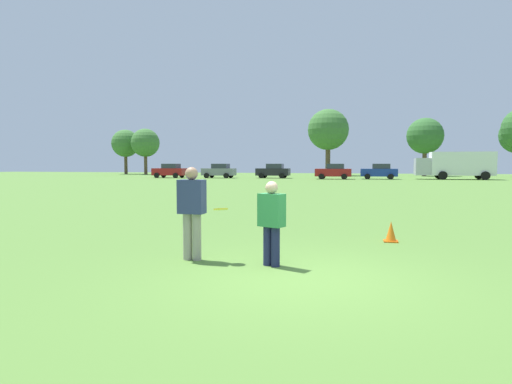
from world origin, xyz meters
TOP-DOWN VIEW (x-y plane):
  - ground_plane at (0.00, 0.00)m, footprint 153.36×153.36m
  - player_thrower at (-2.16, 0.87)m, footprint 0.49×0.29m
  - player_defender at (-0.60, 0.75)m, footprint 0.51×0.41m
  - frisbee at (-1.58, 0.84)m, footprint 0.27×0.27m
  - traffic_cone at (1.63, 3.74)m, footprint 0.32×0.32m
  - parked_car_near_left at (-23.03, 44.87)m, footprint 4.21×2.23m
  - parked_car_mid_left at (-16.65, 45.83)m, footprint 4.21×2.23m
  - parked_car_center at (-9.81, 46.99)m, footprint 4.21×2.23m
  - parked_car_mid_right at (-2.15, 45.06)m, footprint 4.21×2.23m
  - parked_car_near_right at (3.08, 46.20)m, footprint 4.21×2.23m
  - box_truck at (11.64, 47.42)m, footprint 8.51×3.04m
  - tree_west_oak at (-39.43, 62.14)m, footprint 4.81×4.81m
  - tree_west_maple at (-34.51, 60.10)m, footprint 4.76×4.76m
  - tree_center_elm at (-4.01, 60.80)m, footprint 6.27×6.27m
  - tree_east_birch at (10.05, 61.01)m, footprint 5.25×5.25m

SIDE VIEW (x-z plane):
  - ground_plane at x=0.00m, z-range 0.00..0.00m
  - traffic_cone at x=1.63m, z-range -0.01..0.47m
  - player_defender at x=-0.60m, z-range 0.09..1.60m
  - parked_car_near_left at x=-23.03m, z-range 0.01..1.83m
  - parked_car_mid_left at x=-16.65m, z-range 0.01..1.83m
  - parked_car_center at x=-9.81m, z-range 0.01..1.83m
  - parked_car_mid_right at x=-2.15m, z-range 0.01..1.83m
  - parked_car_near_right at x=3.08m, z-range 0.01..1.83m
  - frisbee at x=-1.58m, z-range 0.94..1.03m
  - player_thrower at x=-2.16m, z-range 0.11..1.87m
  - box_truck at x=11.64m, z-range 0.16..3.34m
  - tree_west_maple at x=-34.51m, z-range 1.45..9.18m
  - tree_west_oak at x=-39.43m, z-range 1.47..9.28m
  - tree_east_birch at x=10.05m, z-range 1.60..10.13m
  - tree_center_elm at x=-4.01m, z-range 1.91..12.11m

